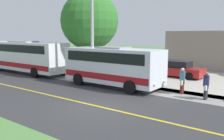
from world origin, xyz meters
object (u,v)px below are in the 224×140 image
object	(u,v)px
pedestrian_with_bags	(206,85)
street_light_pole	(91,29)
shuttle_bus_front	(113,65)
pedestrian_waiting	(182,80)
parked_car_near	(178,69)
tree_curbside	(90,21)
transit_bus_rear	(24,55)

from	to	relation	value
pedestrian_with_bags	street_light_pole	bearing A→B (deg)	-89.84
shuttle_bus_front	street_light_pole	bearing A→B (deg)	-97.91
pedestrian_waiting	parked_car_near	distance (m)	6.55
pedestrian_with_bags	street_light_pole	size ratio (longest dim) A/B	0.22
street_light_pole	parked_car_near	world-z (taller)	street_light_pole
parked_car_near	tree_curbside	world-z (taller)	tree_curbside
tree_curbside	street_light_pole	bearing A→B (deg)	44.01
tree_curbside	parked_car_near	bearing A→B (deg)	119.36
transit_bus_rear	street_light_pole	bearing A→B (deg)	92.52
parked_car_near	shuttle_bus_front	bearing A→B (deg)	-17.89
parked_car_near	street_light_pole	bearing A→B (deg)	-35.27
parked_car_near	tree_curbside	bearing A→B (deg)	-60.64
street_light_pole	pedestrian_with_bags	bearing A→B (deg)	90.16
transit_bus_rear	parked_car_near	distance (m)	15.01
transit_bus_rear	pedestrian_waiting	size ratio (longest dim) A/B	6.49
shuttle_bus_front	parked_car_near	distance (m)	7.22
pedestrian_waiting	pedestrian_with_bags	bearing A→B (deg)	72.68
shuttle_bus_front	tree_curbside	size ratio (longest dim) A/B	0.98
pedestrian_with_bags	street_light_pole	distance (m)	9.53
street_light_pole	tree_curbside	xyz separation A→B (m)	(-2.53, -2.44, 0.82)
parked_car_near	tree_curbside	distance (m)	9.15
shuttle_bus_front	tree_curbside	world-z (taller)	tree_curbside
transit_bus_rear	pedestrian_waiting	world-z (taller)	transit_bus_rear
parked_car_near	tree_curbside	size ratio (longest dim) A/B	0.58
pedestrian_waiting	street_light_pole	distance (m)	8.03
transit_bus_rear	parked_car_near	bearing A→B (deg)	117.30
pedestrian_waiting	street_light_pole	size ratio (longest dim) A/B	0.22
pedestrian_waiting	parked_car_near	world-z (taller)	pedestrian_waiting
shuttle_bus_front	tree_curbside	bearing A→B (deg)	-120.64
street_light_pole	shuttle_bus_front	bearing A→B (deg)	82.09
parked_car_near	pedestrian_waiting	bearing A→B (deg)	24.58
shuttle_bus_front	street_light_pole	distance (m)	3.54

